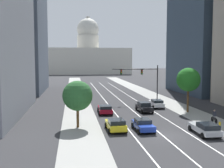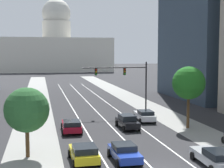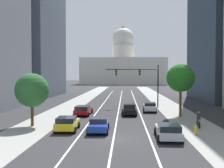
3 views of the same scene
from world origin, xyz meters
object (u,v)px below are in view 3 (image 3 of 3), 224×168
(car_blue, at_px, (98,124))
(fire_hydrant, at_px, (196,129))
(car_white, at_px, (150,107))
(traffic_signal_mast, at_px, (142,77))
(car_yellow, at_px, (67,123))
(street_tree_mid_right, at_px, (181,78))
(car_silver, at_px, (168,131))
(cyclist, at_px, (198,120))
(street_tree_near_left, at_px, (32,90))
(car_black, at_px, (129,109))
(car_crimson, at_px, (83,110))
(capitol_building, at_px, (123,67))

(car_blue, bearing_deg, fire_hydrant, -95.56)
(car_white, bearing_deg, traffic_signal_mast, 11.87)
(car_yellow, xyz_separation_m, street_tree_mid_right, (13.06, 9.74, 4.35))
(car_silver, distance_m, cyclist, 6.60)
(cyclist, xyz_separation_m, street_tree_near_left, (-17.76, 0.07, 3.03))
(car_white, relative_size, car_black, 1.05)
(cyclist, xyz_separation_m, street_tree_mid_right, (-0.38, 7.48, 4.26))
(car_silver, bearing_deg, street_tree_mid_right, -14.24)
(car_crimson, bearing_deg, fire_hydrant, -131.42)
(car_blue, xyz_separation_m, cyclist, (10.29, 2.58, 0.13))
(car_yellow, height_order, traffic_signal_mast, traffic_signal_mast)
(car_crimson, distance_m, car_silver, 16.47)
(car_white, xyz_separation_m, car_silver, (-0.00, -17.52, -0.01))
(car_silver, bearing_deg, car_black, 14.26)
(car_silver, height_order, traffic_signal_mast, traffic_signal_mast)
(car_white, distance_m, street_tree_near_left, 18.67)
(car_yellow, height_order, cyclist, cyclist)
(traffic_signal_mast, xyz_separation_m, cyclist, (4.88, -17.77, -4.23))
(car_black, bearing_deg, car_white, -43.79)
(fire_hydrant, xyz_separation_m, street_tree_mid_right, (0.72, 10.72, 4.65))
(capitol_building, bearing_deg, car_black, -89.28)
(cyclist, bearing_deg, capitol_building, 6.03)
(capitol_building, relative_size, street_tree_near_left, 8.50)
(car_silver, bearing_deg, capitol_building, 3.47)
(capitol_building, xyz_separation_m, street_tree_mid_right, (8.33, -127.38, -4.87))
(capitol_building, bearing_deg, fire_hydrant, -86.84)
(capitol_building, relative_size, cyclist, 28.29)
(car_crimson, distance_m, street_tree_mid_right, 13.81)
(street_tree_mid_right, bearing_deg, car_silver, -105.77)
(car_yellow, xyz_separation_m, car_crimson, (-0.01, 10.46, -0.04))
(traffic_signal_mast, bearing_deg, street_tree_near_left, -126.06)
(car_silver, relative_size, street_tree_near_left, 0.85)
(traffic_signal_mast, height_order, street_tree_mid_right, traffic_signal_mast)
(car_white, distance_m, fire_hydrant, 15.77)
(capitol_building, bearing_deg, street_tree_mid_right, -86.26)
(fire_hydrant, distance_m, street_tree_near_left, 17.33)
(street_tree_mid_right, bearing_deg, car_crimson, 176.84)
(cyclist, bearing_deg, street_tree_near_left, 92.11)
(car_white, bearing_deg, street_tree_mid_right, -140.41)
(cyclist, bearing_deg, car_silver, 145.24)
(capitol_building, relative_size, car_silver, 10.05)
(fire_hydrant, bearing_deg, car_silver, -144.94)
(car_silver, relative_size, cyclist, 2.82)
(car_blue, relative_size, fire_hydrant, 4.67)
(car_crimson, relative_size, cyclist, 2.79)
(fire_hydrant, xyz_separation_m, cyclist, (1.10, 3.24, 0.39))
(car_yellow, height_order, car_blue, car_yellow)
(capitol_building, bearing_deg, car_white, -87.79)
(car_yellow, distance_m, car_crimson, 10.46)
(car_blue, height_order, cyclist, cyclist)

